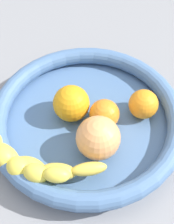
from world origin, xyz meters
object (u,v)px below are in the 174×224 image
object	(u,v)px
banana_draped_right	(14,157)
orange_front	(71,103)
orange_mid_right	(143,104)
fruit_bowl	(87,119)
banana_draped_left	(32,161)
peach_blush	(100,137)
orange_mid_left	(104,114)

from	to	relation	value
banana_draped_right	orange_front	world-z (taller)	orange_front
orange_mid_right	orange_front	bearing A→B (deg)	-15.63
fruit_bowl	banana_draped_left	xyz separation A→B (cm)	(11.45, 6.51, 1.57)
banana_draped_right	peach_blush	world-z (taller)	peach_blush
banana_draped_right	orange_mid_left	size ratio (longest dim) A/B	3.12
fruit_bowl	peach_blush	bearing A→B (deg)	93.37
orange_front	orange_mid_left	world-z (taller)	orange_front
fruit_bowl	orange_mid_right	bearing A→B (deg)	173.91
banana_draped_left	orange_mid_left	bearing A→B (deg)	-159.73
banana_draped_right	orange_mid_left	xyz separation A→B (cm)	(-17.06, -4.21, -0.33)
banana_draped_left	orange_mid_left	xyz separation A→B (cm)	(-14.35, -5.30, 0.45)
fruit_bowl	orange_mid_left	size ratio (longest dim) A/B	6.51
orange_front	peach_blush	xyz separation A→B (cm)	(-2.62, 8.81, 0.40)
fruit_bowl	banana_draped_left	world-z (taller)	banana_draped_left
banana_draped_left	orange_mid_right	size ratio (longest dim) A/B	3.62
fruit_bowl	peach_blush	xyz separation A→B (cm)	(-0.37, 6.36, 3.05)
orange_mid_right	banana_draped_left	bearing A→B (deg)	13.73
banana_draped_left	banana_draped_right	size ratio (longest dim) A/B	1.16
fruit_bowl	orange_mid_left	world-z (taller)	orange_mid_left
fruit_bowl	banana_draped_left	distance (cm)	13.26
banana_draped_right	orange_front	bearing A→B (deg)	-146.53
banana_draped_left	orange_mid_right	world-z (taller)	orange_mid_right
banana_draped_right	peach_blush	size ratio (longest dim) A/B	2.28
orange_mid_left	banana_draped_left	bearing A→B (deg)	20.27
fruit_bowl	orange_mid_right	distance (cm)	10.82
banana_draped_left	orange_front	world-z (taller)	orange_front
banana_draped_left	peach_blush	xyz separation A→B (cm)	(-11.83, -0.15, 1.48)
orange_mid_left	peach_blush	xyz separation A→B (cm)	(2.53, 5.15, 1.02)
banana_draped_left	orange_mid_right	bearing A→B (deg)	-166.27
orange_mid_right	peach_blush	size ratio (longest dim) A/B	0.73
banana_draped_right	orange_front	xyz separation A→B (cm)	(-11.92, -7.88, 0.29)
banana_draped_left	fruit_bowl	bearing A→B (deg)	-150.40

